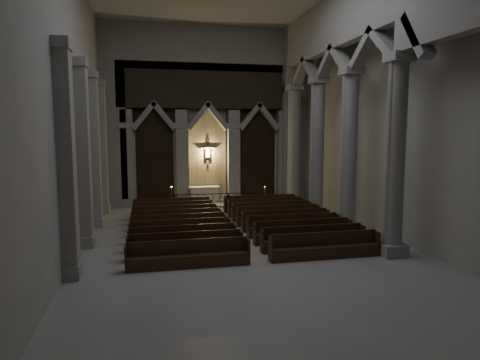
{
  "coord_description": "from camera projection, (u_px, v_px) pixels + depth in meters",
  "views": [
    {
      "loc": [
        -4.12,
        -17.69,
        5.09
      ],
      "look_at": [
        0.4,
        3.0,
        2.58
      ],
      "focal_mm": 32.0,
      "sensor_mm": 36.0,
      "label": 1
    }
  ],
  "objects": [
    {
      "name": "room",
      "position": [
        246.0,
        69.0,
        17.74
      ],
      "size": [
        24.0,
        24.1,
        12.0
      ],
      "color": "#9E9B96",
      "rests_on": "ground"
    },
    {
      "name": "candle_stand_left",
      "position": [
        172.0,
        203.0,
        27.32
      ],
      "size": [
        0.25,
        0.25,
        1.49
      ],
      "color": "#B07036",
      "rests_on": "ground"
    },
    {
      "name": "pews",
      "position": [
        234.0,
        226.0,
        21.2
      ],
      "size": [
        9.97,
        10.41,
        1.02
      ],
      "color": "black",
      "rests_on": "ground"
    },
    {
      "name": "candle_stand_right",
      "position": [
        265.0,
        202.0,
        27.96
      ],
      "size": [
        0.24,
        0.24,
        1.41
      ],
      "color": "#B07036",
      "rests_on": "ground"
    },
    {
      "name": "sanctuary_step",
      "position": [
        210.0,
        204.0,
        28.91
      ],
      "size": [
        8.5,
        2.6,
        0.15
      ],
      "primitive_type": "cube",
      "color": "gray",
      "rests_on": "ground"
    },
    {
      "name": "sanctuary_wall",
      "position": [
        208.0,
        107.0,
        29.05
      ],
      "size": [
        14.0,
        0.77,
        12.0
      ],
      "color": "gray",
      "rests_on": "ground"
    },
    {
      "name": "worshipper",
      "position": [
        228.0,
        204.0,
        25.83
      ],
      "size": [
        0.46,
        0.32,
        1.2
      ],
      "primitive_type": "imported",
      "rotation": [
        0.0,
        0.0,
        0.08
      ],
      "color": "black",
      "rests_on": "ground"
    },
    {
      "name": "altar",
      "position": [
        204.0,
        194.0,
        29.34
      ],
      "size": [
        2.06,
        0.83,
        1.04
      ],
      "color": "beige",
      "rests_on": "sanctuary_step"
    },
    {
      "name": "altar_rail",
      "position": [
        213.0,
        198.0,
        27.69
      ],
      "size": [
        5.07,
        0.09,
        1.0
      ],
      "color": "black",
      "rests_on": "ground"
    },
    {
      "name": "right_arcade",
      "position": [
        353.0,
        71.0,
        20.17
      ],
      "size": [
        1.0,
        24.0,
        12.0
      ],
      "color": "gray",
      "rests_on": "ground"
    },
    {
      "name": "left_pilasters",
      "position": [
        90.0,
        155.0,
        20.15
      ],
      "size": [
        0.6,
        13.0,
        8.03
      ],
      "color": "gray",
      "rests_on": "ground"
    }
  ]
}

